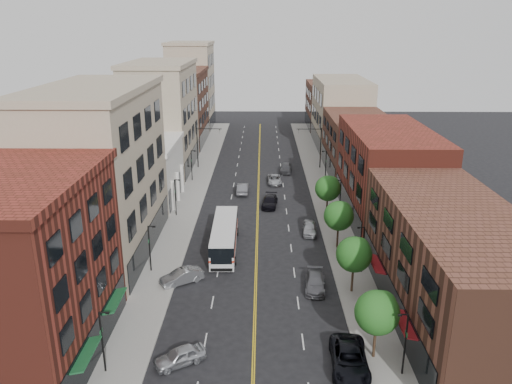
{
  "coord_description": "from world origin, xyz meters",
  "views": [
    {
      "loc": [
        0.61,
        -38.76,
        24.61
      ],
      "look_at": [
        -0.15,
        19.51,
        5.0
      ],
      "focal_mm": 35.0,
      "sensor_mm": 36.0,
      "label": 1
    }
  ],
  "objects_px": {
    "car_lane_c": "(286,168)",
    "car_parked_far": "(310,228)",
    "car_parked_near": "(349,359)",
    "car_lane_b": "(275,179)",
    "city_bus": "(224,235)",
    "car_lane_behind": "(243,188)",
    "car_parked_mid": "(315,282)",
    "car_lane_a": "(270,202)",
    "car_angle_a": "(180,356)",
    "car_angle_b": "(182,276)"
  },
  "relations": [
    {
      "from": "car_parked_near",
      "to": "car_parked_far",
      "type": "relative_size",
      "value": 1.37
    },
    {
      "from": "car_parked_near",
      "to": "car_lane_b",
      "type": "xyz_separation_m",
      "value": [
        -4.6,
        46.15,
        -0.16
      ]
    },
    {
      "from": "car_parked_mid",
      "to": "car_lane_b",
      "type": "bearing_deg",
      "value": 100.42
    },
    {
      "from": "car_lane_behind",
      "to": "car_lane_b",
      "type": "bearing_deg",
      "value": -134.23
    },
    {
      "from": "car_angle_a",
      "to": "car_lane_b",
      "type": "bearing_deg",
      "value": 139.05
    },
    {
      "from": "car_lane_c",
      "to": "car_parked_far",
      "type": "bearing_deg",
      "value": -80.11
    },
    {
      "from": "car_parked_mid",
      "to": "car_lane_b",
      "type": "height_order",
      "value": "car_parked_mid"
    },
    {
      "from": "car_parked_near",
      "to": "car_lane_a",
      "type": "xyz_separation_m",
      "value": [
        -5.51,
        35.25,
        -0.11
      ]
    },
    {
      "from": "car_parked_mid",
      "to": "car_lane_c",
      "type": "relative_size",
      "value": 0.97
    },
    {
      "from": "car_parked_near",
      "to": "car_parked_far",
      "type": "height_order",
      "value": "car_parked_near"
    },
    {
      "from": "car_angle_b",
      "to": "car_lane_a",
      "type": "distance_m",
      "value": 24.12
    },
    {
      "from": "car_parked_near",
      "to": "city_bus",
      "type": "bearing_deg",
      "value": 120.94
    },
    {
      "from": "car_parked_far",
      "to": "car_parked_near",
      "type": "bearing_deg",
      "value": -84.31
    },
    {
      "from": "car_angle_a",
      "to": "car_parked_near",
      "type": "bearing_deg",
      "value": 57.64
    },
    {
      "from": "car_lane_behind",
      "to": "car_lane_c",
      "type": "bearing_deg",
      "value": -121.42
    },
    {
      "from": "car_angle_a",
      "to": "car_lane_behind",
      "type": "bearing_deg",
      "value": 144.71
    },
    {
      "from": "car_angle_b",
      "to": "car_lane_b",
      "type": "bearing_deg",
      "value": 129.93
    },
    {
      "from": "city_bus",
      "to": "car_parked_mid",
      "type": "bearing_deg",
      "value": -44.29
    },
    {
      "from": "car_lane_a",
      "to": "car_lane_c",
      "type": "bearing_deg",
      "value": 86.44
    },
    {
      "from": "car_lane_c",
      "to": "car_lane_a",
      "type": "bearing_deg",
      "value": -93.79
    },
    {
      "from": "car_lane_behind",
      "to": "car_lane_b",
      "type": "relative_size",
      "value": 0.99
    },
    {
      "from": "car_angle_a",
      "to": "car_lane_b",
      "type": "relative_size",
      "value": 0.84
    },
    {
      "from": "car_parked_far",
      "to": "car_lane_b",
      "type": "distance_m",
      "value": 20.89
    },
    {
      "from": "car_lane_c",
      "to": "city_bus",
      "type": "bearing_deg",
      "value": -98.74
    },
    {
      "from": "car_lane_c",
      "to": "car_parked_near",
      "type": "bearing_deg",
      "value": -81.17
    },
    {
      "from": "car_angle_b",
      "to": "car_angle_a",
      "type": "bearing_deg",
      "value": -25.16
    },
    {
      "from": "car_parked_far",
      "to": "car_parked_mid",
      "type": "bearing_deg",
      "value": -88.73
    },
    {
      "from": "car_lane_behind",
      "to": "car_lane_a",
      "type": "xyz_separation_m",
      "value": [
        4.09,
        -5.82,
        -0.06
      ]
    },
    {
      "from": "car_angle_a",
      "to": "city_bus",
      "type": "bearing_deg",
      "value": 143.88
    },
    {
      "from": "car_parked_mid",
      "to": "car_lane_behind",
      "type": "height_order",
      "value": "car_lane_behind"
    },
    {
      "from": "car_parked_near",
      "to": "car_lane_a",
      "type": "height_order",
      "value": "car_parked_near"
    },
    {
      "from": "car_angle_b",
      "to": "car_parked_mid",
      "type": "height_order",
      "value": "car_angle_b"
    },
    {
      "from": "car_angle_b",
      "to": "car_parked_far",
      "type": "height_order",
      "value": "car_parked_far"
    },
    {
      "from": "car_angle_b",
      "to": "car_lane_a",
      "type": "relative_size",
      "value": 0.89
    },
    {
      "from": "car_parked_mid",
      "to": "car_lane_behind",
      "type": "relative_size",
      "value": 1.0
    },
    {
      "from": "car_parked_far",
      "to": "car_lane_a",
      "type": "distance_m",
      "value": 10.75
    },
    {
      "from": "car_lane_b",
      "to": "city_bus",
      "type": "bearing_deg",
      "value": -106.23
    },
    {
      "from": "car_angle_a",
      "to": "car_parked_mid",
      "type": "height_order",
      "value": "car_angle_a"
    },
    {
      "from": "car_lane_behind",
      "to": "car_lane_b",
      "type": "height_order",
      "value": "car_lane_behind"
    },
    {
      "from": "car_parked_near",
      "to": "car_lane_c",
      "type": "relative_size",
      "value": 1.23
    },
    {
      "from": "car_lane_a",
      "to": "car_lane_c",
      "type": "relative_size",
      "value": 1.02
    },
    {
      "from": "car_angle_b",
      "to": "car_lane_c",
      "type": "bearing_deg",
      "value": 129.69
    },
    {
      "from": "car_parked_mid",
      "to": "car_parked_far",
      "type": "relative_size",
      "value": 1.08
    },
    {
      "from": "city_bus",
      "to": "car_parked_near",
      "type": "bearing_deg",
      "value": -63.45
    },
    {
      "from": "car_lane_behind",
      "to": "car_lane_b",
      "type": "xyz_separation_m",
      "value": [
        5.0,
        5.08,
        -0.11
      ]
    },
    {
      "from": "car_lane_c",
      "to": "car_lane_b",
      "type": "bearing_deg",
      "value": -102.09
    },
    {
      "from": "car_lane_behind",
      "to": "car_parked_far",
      "type": "bearing_deg",
      "value": 120.24
    },
    {
      "from": "car_parked_near",
      "to": "car_lane_c",
      "type": "xyz_separation_m",
      "value": [
        -2.49,
        52.57,
        -0.0
      ]
    },
    {
      "from": "car_lane_a",
      "to": "car_lane_behind",
      "type": "bearing_deg",
      "value": 131.42
    },
    {
      "from": "city_bus",
      "to": "car_lane_c",
      "type": "xyz_separation_m",
      "value": [
        8.41,
        31.68,
        -0.98
      ]
    }
  ]
}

